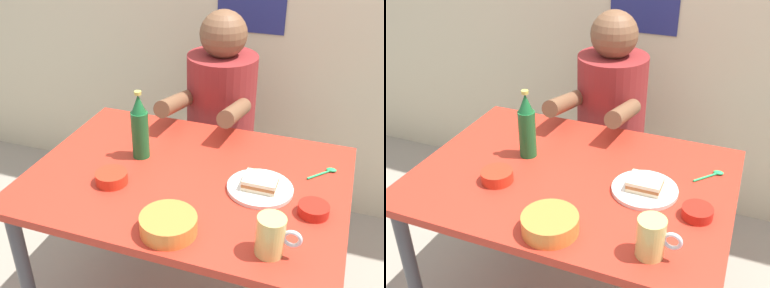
# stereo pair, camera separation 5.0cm
# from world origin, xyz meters

# --- Properties ---
(dining_table) EXTENTS (1.10, 0.80, 0.74)m
(dining_table) POSITION_xyz_m (0.00, 0.00, 0.65)
(dining_table) COLOR #B72D1E
(dining_table) RESTS_ON ground
(stool) EXTENTS (0.34, 0.34, 0.45)m
(stool) POSITION_xyz_m (-0.06, 0.63, 0.35)
(stool) COLOR #4C4C51
(stool) RESTS_ON ground
(person_seated) EXTENTS (0.33, 0.56, 0.72)m
(person_seated) POSITION_xyz_m (-0.06, 0.62, 0.77)
(person_seated) COLOR maroon
(person_seated) RESTS_ON stool
(plate_orange) EXTENTS (0.22, 0.22, 0.01)m
(plate_orange) POSITION_xyz_m (0.26, 0.00, 0.75)
(plate_orange) COLOR silver
(plate_orange) RESTS_ON dining_table
(sandwich) EXTENTS (0.11, 0.09, 0.04)m
(sandwich) POSITION_xyz_m (0.26, 0.00, 0.77)
(sandwich) COLOR beige
(sandwich) RESTS_ON plate_orange
(beer_mug) EXTENTS (0.13, 0.08, 0.12)m
(beer_mug) POSITION_xyz_m (0.35, -0.28, 0.80)
(beer_mug) COLOR #D1BC66
(beer_mug) RESTS_ON dining_table
(beer_bottle) EXTENTS (0.06, 0.06, 0.26)m
(beer_bottle) POSITION_xyz_m (-0.21, 0.07, 0.86)
(beer_bottle) COLOR #19602D
(beer_bottle) RESTS_ON dining_table
(soup_bowl_orange) EXTENTS (0.17, 0.17, 0.05)m
(soup_bowl_orange) POSITION_xyz_m (0.05, -0.30, 0.77)
(soup_bowl_orange) COLOR orange
(soup_bowl_orange) RESTS_ON dining_table
(sauce_bowl_chili) EXTENTS (0.11, 0.11, 0.04)m
(sauce_bowl_chili) POSITION_xyz_m (-0.23, -0.13, 0.76)
(sauce_bowl_chili) COLOR red
(sauce_bowl_chili) RESTS_ON dining_table
(sambal_bowl_red) EXTENTS (0.10, 0.10, 0.03)m
(sambal_bowl_red) POSITION_xyz_m (0.44, -0.07, 0.76)
(sambal_bowl_red) COLOR #B21E14
(sambal_bowl_red) RESTS_ON dining_table
(spoon) EXTENTS (0.09, 0.10, 0.01)m
(spoon) POSITION_xyz_m (0.46, 0.18, 0.75)
(spoon) COLOR #26A559
(spoon) RESTS_ON dining_table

